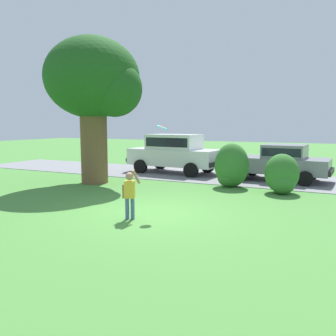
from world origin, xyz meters
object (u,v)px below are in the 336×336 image
child_thrower (130,192)px  frisbee (162,127)px  oak_tree_large (96,85)px  parked_suv (174,151)px  parked_sedan (279,161)px

child_thrower → frisbee: (0.34, 1.14, 1.62)m
child_thrower → frisbee: bearing=73.2°
oak_tree_large → frisbee: bearing=-34.3°
parked_suv → frisbee: bearing=-67.5°
parked_sedan → child_thrower: size_ratio=3.49×
child_thrower → parked_suv: bearing=107.5°
oak_tree_large → parked_sedan: oak_tree_large is taller
child_thrower → frisbee: 2.01m
oak_tree_large → frisbee: oak_tree_large is taller
oak_tree_large → parked_suv: size_ratio=1.22×
oak_tree_large → parked_suv: oak_tree_large is taller
parked_suv → oak_tree_large: bearing=-112.3°
parked_suv → child_thrower: (2.60, -8.25, -0.36)m
parked_sedan → child_thrower: parked_sedan is taller
parked_sedan → frisbee: frisbee is taller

